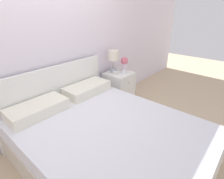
{
  "coord_description": "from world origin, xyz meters",
  "views": [
    {
      "loc": [
        -1.2,
        -2.16,
        1.69
      ],
      "look_at": [
        0.6,
        -0.59,
        0.59
      ],
      "focal_mm": 28.0,
      "sensor_mm": 36.0,
      "label": 1
    }
  ],
  "objects": [
    {
      "name": "ground_plane",
      "position": [
        0.0,
        0.0,
        0.0
      ],
      "size": [
        12.0,
        12.0,
        0.0
      ],
      "primitive_type": "plane",
      "color": "#CCB28E"
    },
    {
      "name": "wall_back",
      "position": [
        0.0,
        0.07,
        1.3
      ],
      "size": [
        8.0,
        0.06,
        2.6
      ],
      "color": "white",
      "rests_on": "ground_plane"
    },
    {
      "name": "teacup",
      "position": [
        1.24,
        -0.32,
        0.65
      ],
      "size": [
        0.1,
        0.1,
        0.06
      ],
      "color": "white",
      "rests_on": "nightstand"
    },
    {
      "name": "alarm_clock",
      "position": [
        1.09,
        -0.25,
        0.65
      ],
      "size": [
        0.08,
        0.06,
        0.06
      ],
      "color": "white",
      "rests_on": "nightstand"
    },
    {
      "name": "flower_vase",
      "position": [
        1.37,
        -0.24,
        0.77
      ],
      "size": [
        0.14,
        0.14,
        0.26
      ],
      "color": "silver",
      "rests_on": "nightstand"
    },
    {
      "name": "table_lamp",
      "position": [
        1.16,
        -0.14,
        0.9
      ],
      "size": [
        0.19,
        0.19,
        0.4
      ],
      "color": "#A8B2BC",
      "rests_on": "nightstand"
    },
    {
      "name": "bed",
      "position": [
        0.0,
        -1.0,
        0.27
      ],
      "size": [
        1.72,
        2.15,
        0.97
      ],
      "color": "beige",
      "rests_on": "ground_plane"
    },
    {
      "name": "nightstand",
      "position": [
        1.21,
        -0.24,
        0.31
      ],
      "size": [
        0.47,
        0.47,
        0.62
      ],
      "color": "white",
      "rests_on": "ground_plane"
    }
  ]
}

